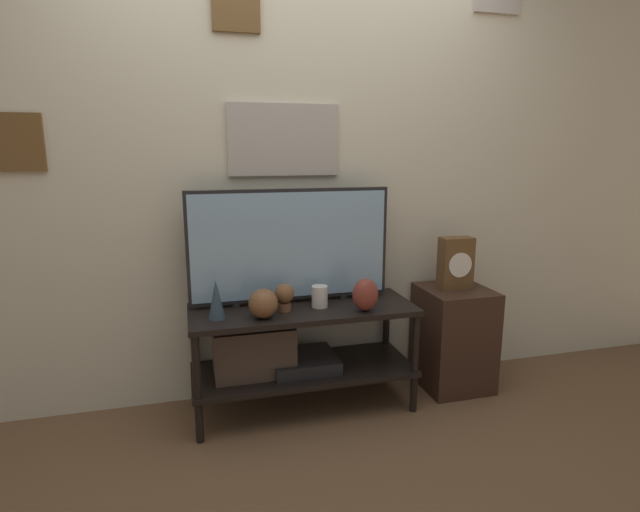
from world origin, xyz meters
name	(u,v)px	position (x,y,z in m)	size (l,w,h in m)	color
ground_plane	(316,432)	(0.00, 0.00, 0.00)	(12.00, 12.00, 0.00)	brown
wall_back	(290,164)	(0.00, 0.56, 1.35)	(6.40, 0.08, 2.70)	beige
media_console	(284,347)	(-0.11, 0.28, 0.37)	(1.22, 0.47, 0.59)	black
television	(290,245)	(-0.04, 0.38, 0.92)	(1.12, 0.05, 0.64)	black
vase_round_glass	(263,304)	(-0.23, 0.16, 0.67)	(0.15, 0.15, 0.15)	brown
vase_urn_stoneware	(365,295)	(0.31, 0.13, 0.68)	(0.14, 0.11, 0.18)	brown
vase_slim_bronze	(216,299)	(-0.46, 0.21, 0.69)	(0.09, 0.09, 0.20)	#2D4251
candle_jar	(320,296)	(0.09, 0.26, 0.65)	(0.09, 0.09, 0.12)	silver
decorative_bust	(284,295)	(-0.11, 0.24, 0.68)	(0.10, 0.10, 0.15)	brown
side_table	(453,337)	(0.95, 0.31, 0.31)	(0.39, 0.41, 0.62)	#382319
mantel_clock	(456,263)	(0.94, 0.31, 0.77)	(0.20, 0.11, 0.31)	brown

